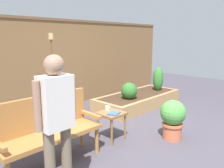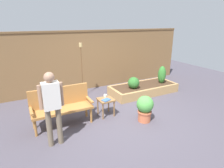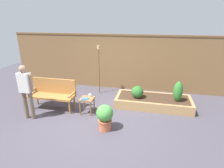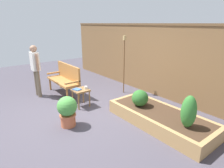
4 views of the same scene
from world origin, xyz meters
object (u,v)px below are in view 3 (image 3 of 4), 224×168
book_on_table (85,99)px  shrub_near_bench (137,92)px  cup_on_table (90,95)px  shrub_far_corner (178,92)px  tiki_torch (99,62)px  person_by_bench (26,88)px  side_table (87,101)px  potted_boxwood (105,116)px  garden_bench (53,92)px

book_on_table → shrub_near_bench: size_ratio=0.53×
shrub_near_bench → cup_on_table: bearing=-154.7°
shrub_near_bench → shrub_far_corner: (1.22, 0.00, 0.12)m
cup_on_table → shrub_near_bench: (1.37, 0.65, -0.02)m
shrub_far_corner → tiki_torch: tiki_torch is taller
shrub_far_corner → tiki_torch: size_ratio=0.35×
cup_on_table → person_by_bench: bearing=-152.3°
book_on_table → person_by_bench: size_ratio=0.13×
book_on_table → side_table: bearing=52.9°
potted_boxwood → person_by_bench: (-2.23, 0.07, 0.55)m
shrub_near_bench → garden_bench: bearing=-165.2°
tiki_torch → garden_bench: bearing=-125.4°
shrub_near_bench → person_by_bench: (-2.91, -1.45, 0.44)m
garden_bench → book_on_table: bearing=-9.8°
cup_on_table → potted_boxwood: potted_boxwood is taller
shrub_far_corner → person_by_bench: person_by_bench is taller
garden_bench → tiki_torch: bearing=54.6°
tiki_torch → potted_boxwood: bearing=-70.5°
potted_boxwood → tiki_torch: size_ratio=0.38×
potted_boxwood → shrub_near_bench: 1.67m
book_on_table → person_by_bench: person_by_bench is taller
garden_bench → side_table: (1.16, -0.10, -0.15)m
shrub_far_corner → person_by_bench: size_ratio=0.40×
cup_on_table → potted_boxwood: (0.69, -0.88, -0.14)m
side_table → tiki_torch: size_ratio=0.27×
side_table → shrub_near_bench: size_ratio=1.24×
shrub_far_corner → cup_on_table: bearing=-166.0°
garden_bench → shrub_near_bench: garden_bench is taller
side_table → book_on_table: bearing=-109.4°
cup_on_table → tiki_torch: size_ratio=0.06×
person_by_bench → tiki_torch: bearing=58.4°
garden_bench → shrub_far_corner: garden_bench is taller
side_table → person_by_bench: size_ratio=0.31×
garden_bench → potted_boxwood: size_ratio=2.11×
shrub_near_bench → person_by_bench: person_by_bench is taller
book_on_table → potted_boxwood: potted_boxwood is taller
potted_boxwood → tiki_torch: 2.63m
book_on_table → shrub_far_corner: (2.67, 0.88, 0.12)m
book_on_table → tiki_torch: (-0.06, 1.70, 0.74)m
side_table → book_on_table: 0.13m
garden_bench → shrub_near_bench: (2.58, 0.68, -0.05)m
garden_bench → tiki_torch: tiki_torch is taller
cup_on_table → garden_bench: bearing=-178.4°
book_on_table → tiki_torch: bearing=74.1°
book_on_table → cup_on_table: bearing=53.0°
book_on_table → person_by_bench: 1.63m
person_by_bench → side_table: bearing=24.2°
cup_on_table → shrub_near_bench: bearing=25.3°
side_table → book_on_table: size_ratio=2.32×
person_by_bench → shrub_near_bench: bearing=26.6°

